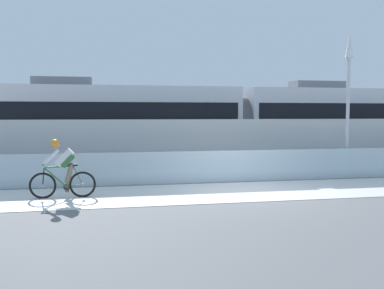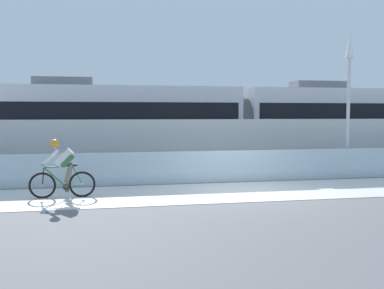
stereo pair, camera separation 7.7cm
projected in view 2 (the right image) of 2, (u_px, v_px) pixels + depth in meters
ground_plane at (244, 191)px, 13.07m from camera, size 200.00×200.00×0.00m
bike_path_deck at (244, 191)px, 13.07m from camera, size 32.00×3.20×0.01m
glass_parapet at (227, 166)px, 14.84m from camera, size 32.00×0.05×1.06m
concrete_barrier_wall at (214, 147)px, 16.57m from camera, size 32.00×0.36×2.09m
tram_rail_near at (200, 167)px, 19.07m from camera, size 32.00×0.08×0.01m
tram_rail_far at (194, 163)px, 20.47m from camera, size 32.00×0.08×0.01m
tram at (240, 123)px, 20.03m from camera, size 22.56×2.54×3.81m
cyclist_on_bike at (62, 170)px, 12.01m from camera, size 1.77×0.58×1.61m
lamp_post_antenna at (349, 86)px, 15.84m from camera, size 0.28×0.28×5.20m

